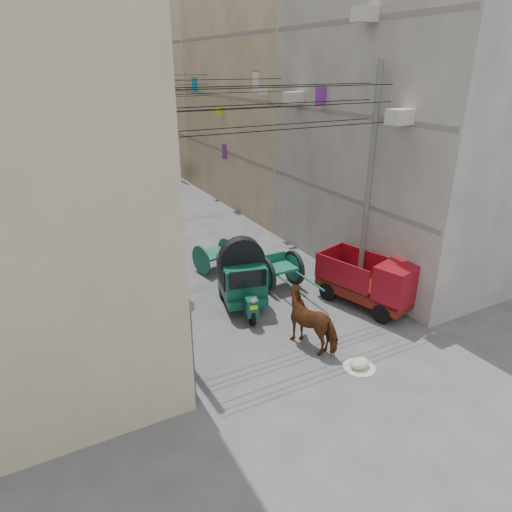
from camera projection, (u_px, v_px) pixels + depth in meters
ground at (405, 432)px, 10.56m from camera, size 140.00×140.00×0.00m
building_row_right at (192, 81)px, 39.25m from camera, size 8.00×62.00×14.00m
end_cap_building at (53, 75)px, 61.70m from camera, size 22.00×10.00×13.00m
shutters_left at (123, 252)px, 16.72m from camera, size 0.18×14.40×2.88m
signboards at (142, 145)px, 26.83m from camera, size 8.22×40.52×5.67m
ac_units at (346, 78)px, 15.47m from camera, size 0.70×6.55×3.35m
utility_poles at (166, 148)px, 22.82m from camera, size 7.40×22.20×8.00m
overhead_cables at (179, 92)px, 19.63m from camera, size 7.40×22.52×1.12m
auto_rickshaw at (242, 276)px, 15.71m from camera, size 1.97×2.83×1.92m
tonga_cart at (280, 270)px, 17.16m from camera, size 1.45×2.97×1.34m
mini_truck at (376, 285)px, 15.57m from camera, size 2.36×3.65×1.89m
second_cart at (214, 255)px, 18.65m from camera, size 1.59×1.47×1.21m
feed_sack at (360, 363)px, 12.75m from camera, size 0.57×0.45×0.28m
horse at (314, 320)px, 13.57m from camera, size 1.53×2.19×1.69m
distant_car_white at (142, 216)px, 23.62m from camera, size 1.65×3.58×1.19m
distant_car_grey at (166, 177)px, 31.67m from camera, size 2.32×3.70×1.15m
distant_car_green at (108, 157)px, 38.09m from camera, size 2.50×4.64×1.28m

